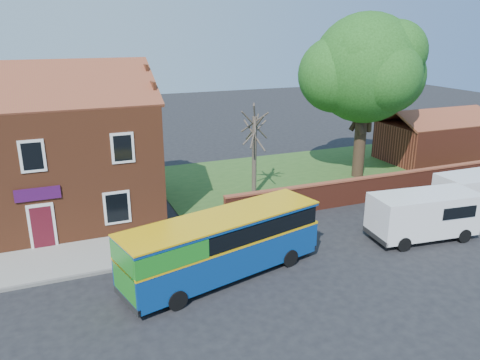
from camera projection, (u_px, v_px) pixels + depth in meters
name	position (u px, v px, depth m)	size (l,w,h in m)	color
ground	(239.00, 298.00, 18.34)	(120.00, 120.00, 0.00)	black
pavement	(46.00, 264.00, 20.88)	(18.00, 3.50, 0.12)	gray
kerb	(46.00, 282.00, 19.33)	(18.00, 0.15, 0.14)	slate
grass_strip	(336.00, 171.00, 34.44)	(26.00, 12.00, 0.04)	#426B28
shop_building	(36.00, 159.00, 24.89)	(12.30, 8.13, 10.50)	brown
boundary_wall	(391.00, 185.00, 28.91)	(22.00, 0.38, 1.60)	maroon
outbuilding	(434.00, 140.00, 37.17)	(8.20, 5.06, 4.17)	maroon
bus	(218.00, 244.00, 19.36)	(9.17, 4.39, 2.71)	navy
van_near	(424.00, 214.00, 23.17)	(5.54, 2.69, 2.35)	white
large_tree	(365.00, 72.00, 31.30)	(9.14, 7.23, 11.15)	black
bare_tree	(254.00, 152.00, 28.80)	(2.05, 2.45, 5.48)	#4C4238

